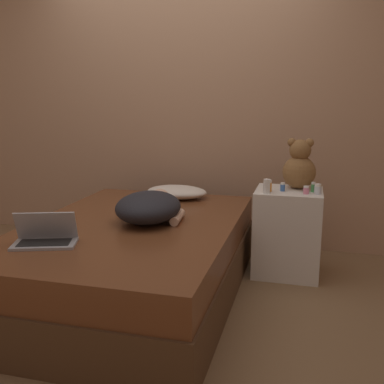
{
  "coord_description": "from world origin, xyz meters",
  "views": [
    {
      "loc": [
        1.13,
        -2.71,
        1.36
      ],
      "look_at": [
        0.35,
        0.26,
        0.7
      ],
      "focal_mm": 42.0,
      "sensor_mm": 36.0,
      "label": 1
    }
  ],
  "objects_px": {
    "laptop": "(45,237)",
    "bottle_white": "(267,186)",
    "bottle_green": "(313,187)",
    "bottle_orange": "(269,186)",
    "bottle_blue": "(283,187)",
    "person_lying": "(150,207)",
    "bottle_pink": "(306,190)",
    "pillow": "(177,192)",
    "bottle_clear": "(318,189)",
    "teddy_bear": "(299,167)"
  },
  "relations": [
    {
      "from": "person_lying",
      "to": "laptop",
      "type": "height_order",
      "value": "person_lying"
    },
    {
      "from": "bottle_clear",
      "to": "bottle_blue",
      "type": "xyz_separation_m",
      "value": [
        -0.25,
        0.04,
        -0.01
      ]
    },
    {
      "from": "bottle_green",
      "to": "bottle_blue",
      "type": "xyz_separation_m",
      "value": [
        -0.22,
        -0.02,
        -0.01
      ]
    },
    {
      "from": "teddy_bear",
      "to": "bottle_blue",
      "type": "xyz_separation_m",
      "value": [
        -0.11,
        -0.13,
        -0.14
      ]
    },
    {
      "from": "bottle_orange",
      "to": "bottle_green",
      "type": "height_order",
      "value": "bottle_orange"
    },
    {
      "from": "laptop",
      "to": "bottle_blue",
      "type": "distance_m",
      "value": 1.72
    },
    {
      "from": "laptop",
      "to": "bottle_white",
      "type": "relative_size",
      "value": 3.78
    },
    {
      "from": "teddy_bear",
      "to": "bottle_white",
      "type": "bearing_deg",
      "value": -132.48
    },
    {
      "from": "person_lying",
      "to": "bottle_clear",
      "type": "relative_size",
      "value": 9.62
    },
    {
      "from": "pillow",
      "to": "person_lying",
      "type": "distance_m",
      "value": 0.71
    },
    {
      "from": "laptop",
      "to": "teddy_bear",
      "type": "height_order",
      "value": "teddy_bear"
    },
    {
      "from": "bottle_orange",
      "to": "bottle_white",
      "type": "bearing_deg",
      "value": -99.77
    },
    {
      "from": "bottle_white",
      "to": "bottle_blue",
      "type": "bearing_deg",
      "value": 45.12
    },
    {
      "from": "pillow",
      "to": "bottle_pink",
      "type": "relative_size",
      "value": 8.7
    },
    {
      "from": "person_lying",
      "to": "bottle_pink",
      "type": "relative_size",
      "value": 12.28
    },
    {
      "from": "pillow",
      "to": "bottle_blue",
      "type": "relative_size",
      "value": 8.07
    },
    {
      "from": "pillow",
      "to": "bottle_clear",
      "type": "relative_size",
      "value": 6.81
    },
    {
      "from": "teddy_bear",
      "to": "bottle_blue",
      "type": "bearing_deg",
      "value": -130.35
    },
    {
      "from": "bottle_orange",
      "to": "bottle_white",
      "type": "xyz_separation_m",
      "value": [
        -0.01,
        -0.07,
        0.01
      ]
    },
    {
      "from": "person_lying",
      "to": "bottle_white",
      "type": "xyz_separation_m",
      "value": [
        0.75,
        0.42,
        0.1
      ]
    },
    {
      "from": "person_lying",
      "to": "bottle_pink",
      "type": "bearing_deg",
      "value": 18.84
    },
    {
      "from": "bottle_green",
      "to": "person_lying",
      "type": "bearing_deg",
      "value": -153.08
    },
    {
      "from": "bottle_green",
      "to": "bottle_blue",
      "type": "bearing_deg",
      "value": -174.08
    },
    {
      "from": "teddy_bear",
      "to": "bottle_clear",
      "type": "distance_m",
      "value": 0.26
    },
    {
      "from": "teddy_bear",
      "to": "person_lying",
      "type": "bearing_deg",
      "value": -145.92
    },
    {
      "from": "bottle_orange",
      "to": "bottle_blue",
      "type": "distance_m",
      "value": 0.1
    },
    {
      "from": "bottle_white",
      "to": "teddy_bear",
      "type": "bearing_deg",
      "value": 47.52
    },
    {
      "from": "laptop",
      "to": "bottle_green",
      "type": "bearing_deg",
      "value": 19.48
    },
    {
      "from": "person_lying",
      "to": "teddy_bear",
      "type": "bearing_deg",
      "value": 28.55
    },
    {
      "from": "person_lying",
      "to": "laptop",
      "type": "xyz_separation_m",
      "value": [
        -0.41,
        -0.63,
        -0.05
      ]
    },
    {
      "from": "pillow",
      "to": "bottle_green",
      "type": "bearing_deg",
      "value": -8.14
    },
    {
      "from": "person_lying",
      "to": "bottle_clear",
      "type": "height_order",
      "value": "bottle_clear"
    },
    {
      "from": "bottle_clear",
      "to": "person_lying",
      "type": "bearing_deg",
      "value": -156.59
    },
    {
      "from": "person_lying",
      "to": "bottle_white",
      "type": "distance_m",
      "value": 0.87
    },
    {
      "from": "bottle_pink",
      "to": "bottle_white",
      "type": "relative_size",
      "value": 0.56
    },
    {
      "from": "pillow",
      "to": "laptop",
      "type": "distance_m",
      "value": 1.39
    },
    {
      "from": "teddy_bear",
      "to": "bottle_clear",
      "type": "bearing_deg",
      "value": -51.18
    },
    {
      "from": "bottle_white",
      "to": "person_lying",
      "type": "bearing_deg",
      "value": -150.97
    },
    {
      "from": "bottle_orange",
      "to": "laptop",
      "type": "bearing_deg",
      "value": -136.41
    },
    {
      "from": "bottle_green",
      "to": "bottle_blue",
      "type": "distance_m",
      "value": 0.22
    },
    {
      "from": "bottle_green",
      "to": "bottle_orange",
      "type": "bearing_deg",
      "value": -169.35
    },
    {
      "from": "teddy_bear",
      "to": "bottle_green",
      "type": "relative_size",
      "value": 5.16
    },
    {
      "from": "person_lying",
      "to": "bottle_pink",
      "type": "xyz_separation_m",
      "value": [
        1.03,
        0.47,
        0.08
      ]
    },
    {
      "from": "laptop",
      "to": "bottle_pink",
      "type": "bearing_deg",
      "value": 18.42
    },
    {
      "from": "pillow",
      "to": "bottle_orange",
      "type": "bearing_deg",
      "value": -15.49
    },
    {
      "from": "person_lying",
      "to": "laptop",
      "type": "relative_size",
      "value": 1.81
    },
    {
      "from": "teddy_bear",
      "to": "bottle_pink",
      "type": "height_order",
      "value": "teddy_bear"
    },
    {
      "from": "laptop",
      "to": "bottle_blue",
      "type": "bearing_deg",
      "value": 23.44
    },
    {
      "from": "person_lying",
      "to": "bottle_green",
      "type": "distance_m",
      "value": 1.22
    },
    {
      "from": "pillow",
      "to": "bottle_green",
      "type": "distance_m",
      "value": 1.12
    }
  ]
}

